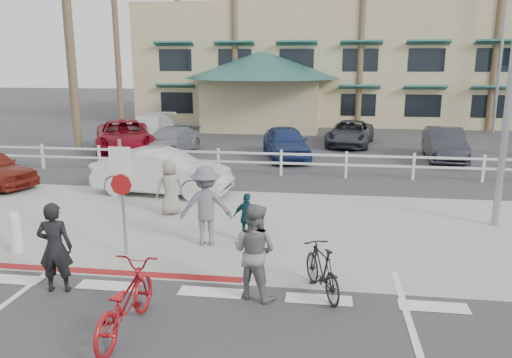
% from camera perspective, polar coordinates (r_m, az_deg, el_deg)
% --- Properties ---
extents(ground, '(140.00, 140.00, 0.00)m').
position_cam_1_polar(ground, '(9.04, -6.11, -14.49)').
color(ground, '#333335').
extents(sidewalk_plaza, '(22.00, 7.00, 0.01)m').
position_cam_1_polar(sidewalk_plaza, '(13.10, -1.31, -5.40)').
color(sidewalk_plaza, gray).
rests_on(sidewalk_plaza, ground).
extents(cross_street, '(40.00, 5.00, 0.01)m').
position_cam_1_polar(cross_street, '(16.90, 0.90, -1.11)').
color(cross_street, '#333335').
rests_on(cross_street, ground).
extents(parking_lot, '(50.00, 16.00, 0.01)m').
position_cam_1_polar(parking_lot, '(26.16, 3.52, 4.01)').
color(parking_lot, '#333335').
rests_on(parking_lot, ground).
extents(curb_red, '(7.00, 0.25, 0.02)m').
position_cam_1_polar(curb_red, '(11.09, -19.98, -9.77)').
color(curb_red, maroon).
rests_on(curb_red, ground).
extents(rail_fence, '(29.40, 0.16, 1.00)m').
position_cam_1_polar(rail_fence, '(18.68, 3.20, 1.82)').
color(rail_fence, silver).
rests_on(rail_fence, ground).
extents(building, '(28.00, 16.00, 11.30)m').
position_cam_1_polar(building, '(38.77, 8.33, 15.27)').
color(building, '#C4B486').
rests_on(building, ground).
extents(sign_post, '(0.50, 0.10, 2.90)m').
position_cam_1_polar(sign_post, '(11.19, -15.02, -1.41)').
color(sign_post, gray).
rests_on(sign_post, ground).
extents(bollard_0, '(0.26, 0.26, 0.95)m').
position_cam_1_polar(bollard_0, '(12.47, -25.79, -5.47)').
color(bollard_0, silver).
rests_on(bollard_0, ground).
extents(streetlight_1, '(0.60, 2.00, 9.50)m').
position_cam_1_polar(streetlight_1, '(33.27, 26.22, 12.89)').
color(streetlight_1, gray).
rests_on(streetlight_1, ground).
extents(palm_0, '(4.00, 4.00, 15.00)m').
position_cam_1_polar(palm_0, '(38.40, -20.95, 17.36)').
color(palm_0, black).
rests_on(palm_0, ground).
extents(palm_1, '(4.00, 4.00, 13.00)m').
position_cam_1_polar(palm_1, '(35.70, -15.75, 16.48)').
color(palm_1, black).
rests_on(palm_1, ground).
extents(palm_2, '(4.00, 4.00, 16.00)m').
position_cam_1_polar(palm_2, '(35.41, -8.93, 19.27)').
color(palm_2, black).
rests_on(palm_2, ground).
extents(palm_3, '(4.00, 4.00, 14.00)m').
position_cam_1_polar(palm_3, '(33.41, -2.47, 18.06)').
color(palm_3, black).
rests_on(palm_3, ground).
extents(palm_4, '(4.00, 4.00, 15.00)m').
position_cam_1_polar(palm_4, '(33.96, 4.87, 18.79)').
color(palm_4, black).
rests_on(palm_4, ground).
extents(palm_5, '(4.00, 4.00, 13.00)m').
position_cam_1_polar(palm_5, '(32.88, 12.02, 17.00)').
color(palm_5, black).
rests_on(palm_5, ground).
extents(palm_7, '(4.00, 4.00, 14.00)m').
position_cam_1_polar(palm_7, '(34.34, 26.10, 16.65)').
color(palm_7, black).
rests_on(palm_7, ground).
extents(palm_10, '(4.00, 4.00, 12.00)m').
position_cam_1_polar(palm_10, '(25.80, -20.64, 16.46)').
color(palm_10, black).
rests_on(palm_10, ground).
extents(bike_red, '(0.78, 2.08, 1.08)m').
position_cam_1_polar(bike_red, '(8.29, -14.79, -13.38)').
color(bike_red, maroon).
rests_on(bike_red, ground).
extents(rider_red, '(0.69, 0.52, 1.73)m').
position_cam_1_polar(rider_red, '(9.97, -21.99, -7.28)').
color(rider_red, black).
rests_on(rider_red, ground).
extents(bike_black, '(1.04, 1.66, 0.97)m').
position_cam_1_polar(bike_black, '(9.37, 7.56, -10.22)').
color(bike_black, black).
rests_on(bike_black, ground).
extents(rider_black, '(1.04, 0.93, 1.77)m').
position_cam_1_polar(rider_black, '(9.03, -0.19, -8.26)').
color(rider_black, slate).
rests_on(rider_black, ground).
extents(pedestrian_a, '(1.33, 0.92, 1.88)m').
position_cam_1_polar(pedestrian_a, '(11.64, -5.74, -3.06)').
color(pedestrian_a, slate).
rests_on(pedestrian_a, ground).
extents(pedestrian_child, '(0.74, 0.43, 1.19)m').
position_cam_1_polar(pedestrian_child, '(11.83, -1.00, -4.46)').
color(pedestrian_child, '#0F3941').
rests_on(pedestrian_child, ground).
extents(pedestrian_b, '(0.91, 0.87, 1.58)m').
position_cam_1_polar(pedestrian_b, '(14.12, -9.81, -0.91)').
color(pedestrian_b, gray).
rests_on(pedestrian_b, ground).
extents(car_white_sedan, '(4.55, 1.94, 1.46)m').
position_cam_1_polar(car_white_sedan, '(16.38, -10.62, 0.80)').
color(car_white_sedan, silver).
rests_on(car_white_sedan, ground).
extents(lot_car_0, '(4.55, 6.00, 1.51)m').
position_cam_1_polar(lot_car_0, '(24.44, -14.85, 4.72)').
color(lot_car_0, maroon).
rests_on(lot_car_0, ground).
extents(lot_car_1, '(2.38, 4.42, 1.22)m').
position_cam_1_polar(lot_car_1, '(23.60, -9.83, 4.32)').
color(lot_car_1, gray).
rests_on(lot_car_1, ground).
extents(lot_car_2, '(2.71, 4.52, 1.44)m').
position_cam_1_polar(lot_car_2, '(22.08, 3.43, 4.17)').
color(lot_car_2, navy).
rests_on(lot_car_2, ground).
extents(lot_car_3, '(1.77, 4.32, 1.39)m').
position_cam_1_polar(lot_car_3, '(23.25, 20.73, 3.74)').
color(lot_car_3, '#24262C').
rests_on(lot_car_3, ground).
extents(lot_car_4, '(2.15, 5.04, 1.45)m').
position_cam_1_polar(lot_car_4, '(27.26, -12.20, 5.64)').
color(lot_car_4, silver).
rests_on(lot_car_4, ground).
extents(lot_car_5, '(2.80, 4.79, 1.25)m').
position_cam_1_polar(lot_car_5, '(26.10, 10.71, 5.16)').
color(lot_car_5, '#2F333A').
rests_on(lot_car_5, ground).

